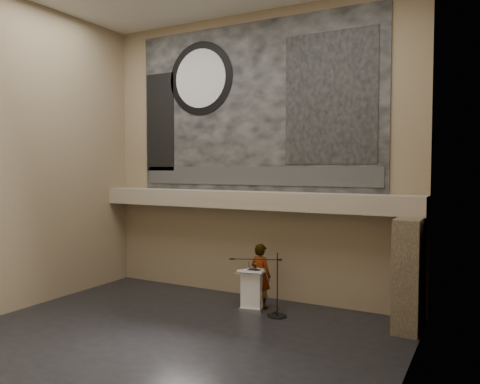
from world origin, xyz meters
The scene contains 20 objects.
floor centered at (0.00, 0.00, 0.00)m, with size 10.00×10.00×0.00m, color black.
wall_back centered at (0.00, 4.00, 4.25)m, with size 10.00×0.02×8.50m, color #8A7857.
wall_front centered at (0.00, -4.00, 4.25)m, with size 10.00×0.02×8.50m, color #8A7857.
wall_left centered at (-5.00, 0.00, 4.25)m, with size 0.02×8.00×8.50m, color #8A7857.
wall_right centered at (5.00, 0.00, 4.25)m, with size 0.02×8.00×8.50m, color #8A7857.
soffit centered at (0.00, 3.60, 2.95)m, with size 10.00×0.80×0.50m, color gray.
sprinkler_left centered at (-1.60, 3.55, 2.67)m, with size 0.04×0.04×0.06m, color #B2893D.
sprinkler_right centered at (1.90, 3.55, 2.67)m, with size 0.04×0.04×0.06m, color #B2893D.
banner centered at (0.00, 3.97, 5.70)m, with size 8.00×0.05×5.00m, color black.
banner_text_strip centered at (0.00, 3.93, 3.65)m, with size 7.76×0.02×0.55m, color #2E2E2E.
banner_clock_rim centered at (-1.80, 3.93, 6.70)m, with size 2.30×2.30×0.02m, color black.
banner_clock_face centered at (-1.80, 3.91, 6.70)m, with size 1.84×1.84×0.02m, color silver.
banner_building_print centered at (2.40, 3.93, 5.80)m, with size 2.60×0.02×3.60m, color black.
banner_brick_print centered at (-3.40, 3.93, 5.40)m, with size 1.10×0.02×3.20m, color black.
stone_pier centered at (4.65, 3.15, 1.35)m, with size 0.60×1.40×2.70m, color #473A2B.
lectern centered at (0.63, 2.72, 0.55)m, with size 0.77×0.62×1.13m.
binder centered at (0.71, 2.67, 1.12)m, with size 0.29×0.23×0.04m, color black.
papers centered at (0.52, 2.68, 1.10)m, with size 0.23×0.32×0.01m, color silver.
speaker_person centered at (0.75, 3.02, 0.90)m, with size 0.65×0.43×1.79m, color white.
mic_stand centered at (1.43, 2.50, 0.25)m, with size 1.41×0.78×1.68m.
Camera 1 is at (6.32, -8.58, 3.90)m, focal length 35.00 mm.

